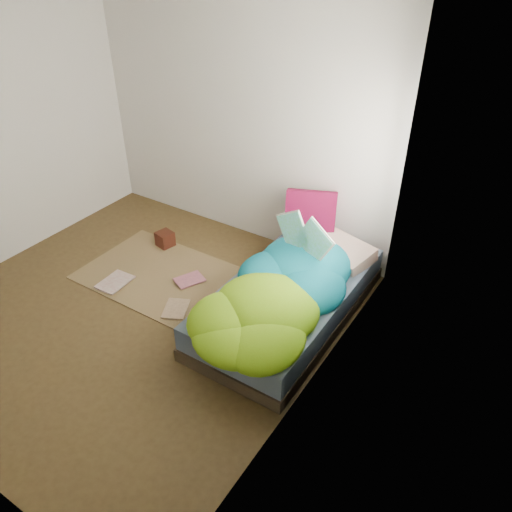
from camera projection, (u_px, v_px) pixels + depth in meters
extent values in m
cube|color=#47331B|center=(135.00, 311.00, 4.61)|extent=(3.50, 3.50, 0.00)
cube|color=silver|center=(239.00, 120.00, 5.10)|extent=(3.50, 0.04, 2.60)
cube|color=silver|center=(312.00, 250.00, 3.10)|extent=(0.04, 3.50, 2.60)
cube|color=white|center=(368.00, 182.00, 3.67)|extent=(0.01, 1.00, 1.20)
cube|color=#35261C|center=(288.00, 310.00, 4.53)|extent=(1.00, 2.00, 0.12)
cube|color=slate|center=(289.00, 295.00, 4.43)|extent=(0.98, 1.96, 0.22)
cube|color=brown|center=(163.00, 276.00, 5.06)|extent=(1.60, 1.10, 0.01)
cube|color=beige|center=(341.00, 251.00, 4.71)|extent=(0.66, 0.51, 0.13)
cube|color=#530521|center=(310.00, 216.00, 4.90)|extent=(0.51, 0.33, 0.49)
cube|color=black|center=(165.00, 239.00, 5.47)|extent=(0.20, 0.20, 0.16)
imported|color=silver|center=(106.00, 279.00, 4.98)|extent=(0.26, 0.35, 0.03)
imported|color=#CE767C|center=(185.00, 275.00, 5.04)|extent=(0.30, 0.34, 0.03)
imported|color=tan|center=(165.00, 308.00, 4.61)|extent=(0.31, 0.35, 0.02)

